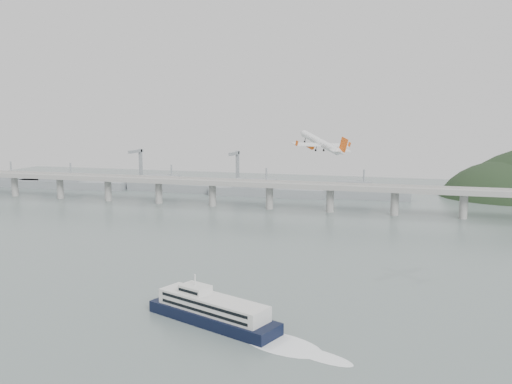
% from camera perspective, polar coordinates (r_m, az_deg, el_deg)
% --- Properties ---
extents(ground, '(900.00, 900.00, 0.00)m').
position_cam_1_polar(ground, '(252.75, -3.49, -9.88)').
color(ground, slate).
rests_on(ground, ground).
extents(bridge, '(800.00, 22.00, 23.90)m').
position_cam_1_polar(bridge, '(438.18, 5.09, 0.30)').
color(bridge, gray).
rests_on(bridge, ground).
extents(distant_fleet, '(453.00, 60.90, 40.00)m').
position_cam_1_polar(distant_fleet, '(549.74, -9.58, 0.67)').
color(distant_fleet, gray).
rests_on(distant_fleet, ground).
extents(ferry, '(88.22, 41.74, 17.43)m').
position_cam_1_polar(ferry, '(210.42, -4.58, -12.36)').
color(ferry, black).
rests_on(ferry, ground).
extents(airliner, '(33.83, 32.37, 14.69)m').
position_cam_1_polar(airliner, '(298.52, 6.89, 5.12)').
color(airliner, silver).
rests_on(airliner, ground).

